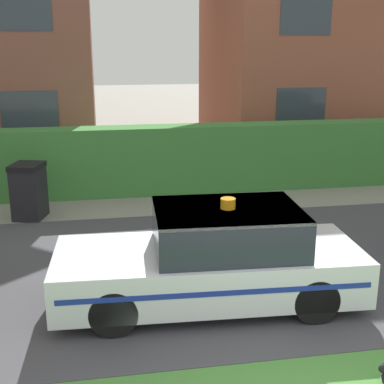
{
  "coord_description": "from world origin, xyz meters",
  "views": [
    {
      "loc": [
        -1.77,
        -3.76,
        3.53
      ],
      "look_at": [
        -0.27,
        4.77,
        1.05
      ],
      "focal_mm": 50.0,
      "sensor_mm": 36.0,
      "label": 1
    }
  ],
  "objects": [
    {
      "name": "road_strip",
      "position": [
        0.0,
        4.02,
        0.01
      ],
      "size": [
        28.0,
        5.39,
        0.01
      ],
      "primitive_type": "cube",
      "color": "#424247",
      "rests_on": "ground"
    },
    {
      "name": "garden_hedge",
      "position": [
        -0.39,
        8.49,
        0.8
      ],
      "size": [
        15.16,
        0.71,
        1.59
      ],
      "primitive_type": "cube",
      "color": "#3D7F38",
      "rests_on": "ground"
    },
    {
      "name": "police_car",
      "position": [
        -0.32,
        2.82,
        0.65
      ],
      "size": [
        4.2,
        1.79,
        1.5
      ],
      "rotation": [
        0.0,
        0.0,
        3.09
      ],
      "color": "black",
      "rests_on": "road_strip"
    },
    {
      "name": "house_right",
      "position": [
        5.74,
        13.25,
        3.99
      ],
      "size": [
        7.81,
        6.5,
        7.82
      ],
      "color": "#93513D",
      "rests_on": "ground"
    },
    {
      "name": "wheelie_bin",
      "position": [
        -3.23,
        7.07,
        0.57
      ],
      "size": [
        0.74,
        0.81,
        1.13
      ],
      "rotation": [
        0.0,
        0.0,
        -0.27
      ],
      "color": "black",
      "rests_on": "ground"
    }
  ]
}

